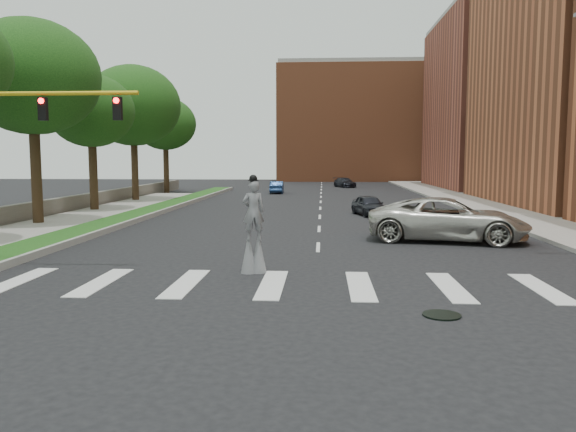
{
  "coord_description": "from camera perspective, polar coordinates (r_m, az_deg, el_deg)",
  "views": [
    {
      "loc": [
        0.18,
        -15.1,
        3.72
      ],
      "look_at": [
        -1.02,
        4.17,
        1.7
      ],
      "focal_mm": 35.0,
      "sensor_mm": 36.0,
      "label": 1
    }
  ],
  "objects": [
    {
      "name": "ground_plane",
      "position": [
        15.55,
        2.82,
        -7.87
      ],
      "size": [
        160.0,
        160.0,
        0.0
      ],
      "primitive_type": "plane",
      "color": "black",
      "rests_on": "ground"
    },
    {
      "name": "grass_median",
      "position": [
        37.17,
        -14.77,
        0.22
      ],
      "size": [
        2.0,
        60.0,
        0.25
      ],
      "primitive_type": "cube",
      "color": "#1A4914",
      "rests_on": "ground"
    },
    {
      "name": "median_curb",
      "position": [
        36.85,
        -13.22,
        0.23
      ],
      "size": [
        0.2,
        60.0,
        0.28
      ],
      "primitive_type": "cube",
      "color": "gray",
      "rests_on": "ground"
    },
    {
      "name": "sidewalk_left",
      "position": [
        29.3,
        -26.55,
        -1.78
      ],
      "size": [
        4.0,
        60.0,
        0.18
      ],
      "primitive_type": "cube",
      "color": "gray",
      "rests_on": "ground"
    },
    {
      "name": "sidewalk_right",
      "position": [
        42.11,
        20.56,
        0.64
      ],
      "size": [
        5.0,
        90.0,
        0.18
      ],
      "primitive_type": "cube",
      "color": "gray",
      "rests_on": "ground"
    },
    {
      "name": "stone_wall",
      "position": [
        41.01,
        -21.22,
        1.13
      ],
      "size": [
        0.5,
        56.0,
        1.1
      ],
      "primitive_type": "cube",
      "color": "#615B53",
      "rests_on": "ground"
    },
    {
      "name": "manhole",
      "position": [
        13.9,
        15.35,
        -9.68
      ],
      "size": [
        0.9,
        0.9,
        0.04
      ],
      "primitive_type": "cylinder",
      "color": "black",
      "rests_on": "ground"
    },
    {
      "name": "building_far",
      "position": [
        72.73,
        21.38,
        10.52
      ],
      "size": [
        16.0,
        22.0,
        20.0
      ],
      "primitive_type": "cube",
      "color": "#9A4B39",
      "rests_on": "ground"
    },
    {
      "name": "building_backdrop",
      "position": [
        93.43,
        7.22,
        9.16
      ],
      "size": [
        26.0,
        14.0,
        18.0
      ],
      "primitive_type": "cube",
      "color": "#A45633",
      "rests_on": "ground"
    },
    {
      "name": "traffic_signal",
      "position": [
        20.67,
        -25.44,
        6.59
      ],
      "size": [
        5.3,
        0.23,
        6.2
      ],
      "color": "black",
      "rests_on": "ground"
    },
    {
      "name": "stilt_performer",
      "position": [
        18.07,
        -3.52,
        -1.67
      ],
      "size": [
        0.83,
        0.63,
        3.18
      ],
      "rotation": [
        0.0,
        0.0,
        3.39
      ],
      "color": "black",
      "rests_on": "ground"
    },
    {
      "name": "suv_crossing",
      "position": [
        26.03,
        15.95,
        -0.33
      ],
      "size": [
        7.46,
        4.52,
        1.94
      ],
      "primitive_type": "imported",
      "rotation": [
        0.0,
        0.0,
        1.37
      ],
      "color": "beige",
      "rests_on": "ground"
    },
    {
      "name": "car_near",
      "position": [
        36.48,
        8.26,
        1.08
      ],
      "size": [
        2.42,
        4.08,
        1.3
      ],
      "primitive_type": "imported",
      "rotation": [
        0.0,
        0.0,
        0.25
      ],
      "color": "black",
      "rests_on": "ground"
    },
    {
      "name": "car_mid",
      "position": [
        58.62,
        -1.13,
        2.94
      ],
      "size": [
        1.43,
        3.84,
        1.25
      ],
      "primitive_type": "imported",
      "rotation": [
        0.0,
        0.0,
        3.17
      ],
      "color": "navy",
      "rests_on": "ground"
    },
    {
      "name": "car_far",
      "position": [
        70.67,
        5.79,
        3.41
      ],
      "size": [
        3.09,
        4.46,
        1.2
      ],
      "primitive_type": "imported",
      "rotation": [
        0.0,
        0.0,
        0.38
      ],
      "color": "black",
      "rests_on": "ground"
    },
    {
      "name": "tree_2",
      "position": [
        33.68,
        -24.59,
        12.68
      ],
      "size": [
        7.19,
        7.19,
        11.05
      ],
      "color": "black",
      "rests_on": "ground"
    },
    {
      "name": "tree_3",
      "position": [
        40.72,
        -19.37,
        10.01
      ],
      "size": [
        5.78,
        5.78,
        9.32
      ],
      "color": "black",
      "rests_on": "ground"
    },
    {
      "name": "tree_4",
      "position": [
        49.02,
        -15.46,
        10.74
      ],
      "size": [
        7.81,
        7.81,
        11.32
      ],
      "color": "black",
      "rests_on": "ground"
    },
    {
      "name": "tree_5",
      "position": [
        60.11,
        -12.36,
        9.1
      ],
      "size": [
        6.34,
        6.34,
        9.88
      ],
      "color": "black",
      "rests_on": "ground"
    }
  ]
}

